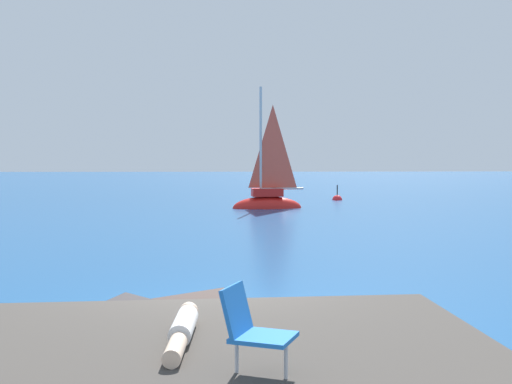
% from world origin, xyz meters
% --- Properties ---
extents(ground_plane, '(160.00, 160.00, 0.00)m').
position_xyz_m(ground_plane, '(0.00, 0.00, 0.00)').
color(ground_plane, navy).
extents(shore_ledge, '(6.15, 5.00, 0.68)m').
position_xyz_m(shore_ledge, '(0.19, -3.58, 0.34)').
color(shore_ledge, '#423D38').
rests_on(shore_ledge, ground).
extents(boulder_seaward, '(1.93, 1.76, 1.14)m').
position_xyz_m(boulder_seaward, '(-0.39, -0.76, 0.00)').
color(boulder_seaward, '#433732').
rests_on(boulder_seaward, ground).
extents(boulder_inland, '(1.74, 1.88, 1.04)m').
position_xyz_m(boulder_inland, '(-1.29, -0.87, 0.00)').
color(boulder_inland, '#3D393A').
rests_on(boulder_inland, ground).
extents(sailboat_near, '(3.47, 1.50, 6.33)m').
position_xyz_m(sailboat_near, '(1.89, 21.23, 0.34)').
color(sailboat_near, red).
rests_on(sailboat_near, ground).
extents(person_sunbather, '(0.27, 1.76, 0.25)m').
position_xyz_m(person_sunbather, '(-0.21, -3.25, 0.80)').
color(person_sunbather, white).
rests_on(person_sunbather, shore_ledge).
extents(beach_chair, '(0.73, 0.67, 0.80)m').
position_xyz_m(beach_chair, '(0.49, -4.38, 1.13)').
color(beach_chair, blue).
rests_on(beach_chair, shore_ledge).
extents(marker_buoy, '(0.56, 0.56, 1.13)m').
position_xyz_m(marker_buoy, '(6.04, 26.46, 0.01)').
color(marker_buoy, red).
rests_on(marker_buoy, ground).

